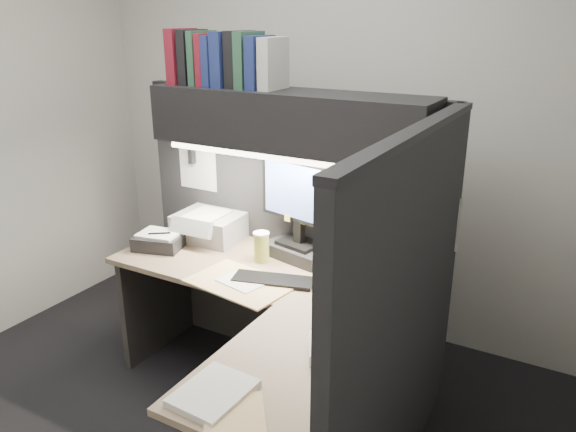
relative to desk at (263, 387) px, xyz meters
The scene contains 20 objects.
wall_back 1.81m from the desk, 105.82° to the left, with size 3.50×0.04×2.70m, color beige.
partition_back 1.07m from the desk, 113.00° to the left, with size 1.90×0.06×1.60m, color black.
partition_right 0.68m from the desk, 18.19° to the left, with size 0.06×1.50×1.60m, color black.
desk is the anchor object (origin of this frame).
overhead_shelf 1.33m from the desk, 111.79° to the left, with size 1.55×0.34×0.30m, color black.
task_light_tube 1.12m from the desk, 116.16° to the left, with size 0.04×0.04×1.32m, color white.
monitor 0.95m from the desk, 107.10° to the left, with size 0.51×0.30×0.56m.
keyboard 0.56m from the desk, 115.01° to the left, with size 0.41×0.14×0.02m, color black.
mousepad 0.61m from the desk, 48.42° to the left, with size 0.21×0.19×0.00m, color navy.
mouse 0.62m from the desk, 46.34° to the left, with size 0.07×0.11×0.04m, color black.
telephone 0.91m from the desk, 74.75° to the left, with size 0.21×0.21×0.08m, color tan.
coffee_cup 0.82m from the desk, 122.09° to the left, with size 0.08×0.08×0.16m, color #CACB51.
printer 1.20m from the desk, 137.64° to the left, with size 0.39×0.33×0.16m, color #999B9F.
notebook_stack 1.18m from the desk, 153.86° to the left, with size 0.27×0.22×0.08m, color black.
open_folder 0.55m from the desk, 135.21° to the left, with size 0.51×0.33×0.01m, color #D9B67A.
paper_stack_a 0.47m from the desk, ahead, with size 0.23×0.20×0.04m, color white.
paper_stack_b 0.56m from the desk, 79.60° to the right, with size 0.22×0.28×0.03m, color white.
manila_stack 0.64m from the desk, 67.08° to the right, with size 0.20×0.26×0.01m, color #D9B67A.
binder_row 1.69m from the desk, 132.12° to the left, with size 0.66×0.24×0.30m.
pinned_papers 0.83m from the desk, 90.40° to the left, with size 1.76×1.31×0.51m.
Camera 1 is at (1.56, -1.78, 2.00)m, focal length 35.00 mm.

